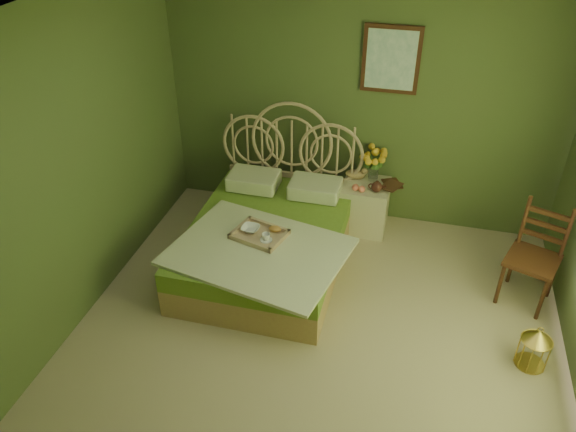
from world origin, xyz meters
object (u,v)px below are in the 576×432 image
(bed, at_px, (269,237))
(nightstand, at_px, (366,198))
(chair, at_px, (534,248))
(birdcage, at_px, (534,348))

(bed, height_order, nightstand, bed)
(chair, height_order, birdcage, chair)
(bed, height_order, chair, bed)
(chair, bearing_deg, nightstand, 175.34)
(nightstand, bearing_deg, chair, -25.17)
(chair, distance_m, birdcage, 0.93)
(birdcage, bearing_deg, bed, 162.55)
(bed, relative_size, birdcage, 5.89)
(bed, xyz_separation_m, nightstand, (0.81, 0.84, 0.06))
(bed, relative_size, chair, 2.23)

